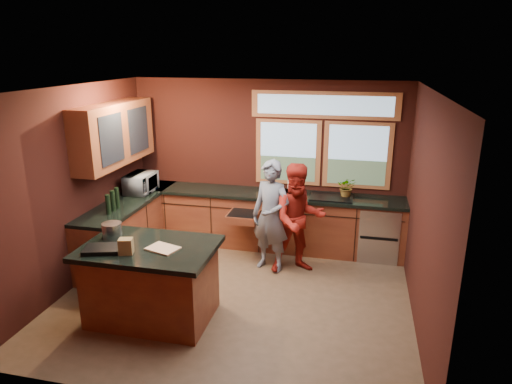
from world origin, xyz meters
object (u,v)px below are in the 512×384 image
(person_grey, at_px, (271,216))
(cutting_board, at_px, (163,249))
(person_red, at_px, (299,219))
(island, at_px, (152,282))
(stock_pot, at_px, (112,230))

(person_grey, bearing_deg, cutting_board, -98.49)
(person_grey, height_order, person_red, person_grey)
(island, xyz_separation_m, cutting_board, (0.20, -0.05, 0.48))
(cutting_board, bearing_deg, person_red, 51.45)
(person_grey, relative_size, stock_pot, 6.90)
(person_red, bearing_deg, cutting_board, -151.48)
(island, relative_size, person_red, 0.95)
(island, relative_size, cutting_board, 4.43)
(person_red, relative_size, stock_pot, 6.79)
(island, height_order, person_grey, person_grey)
(person_grey, relative_size, cutting_board, 4.73)
(cutting_board, bearing_deg, island, 165.96)
(person_red, height_order, stock_pot, person_red)
(cutting_board, bearing_deg, stock_pot, 165.07)
(person_red, height_order, cutting_board, person_red)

